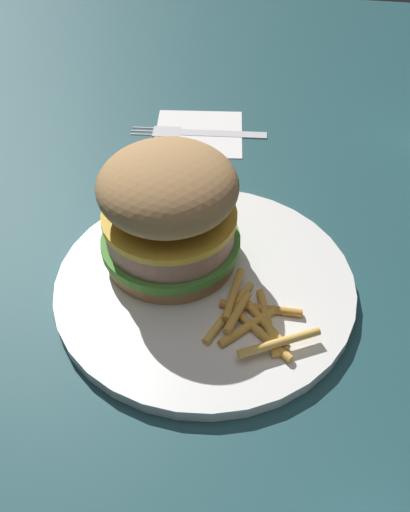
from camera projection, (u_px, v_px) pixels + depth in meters
name	position (u px, v px, depth m)	size (l,w,h in m)	color
ground_plane	(185.00, 311.00, 0.50)	(1.60, 1.60, 0.00)	#1E474C
plate	(205.00, 284.00, 0.51)	(0.27, 0.27, 0.01)	white
sandwich	(169.00, 210.00, 0.49)	(0.13, 0.13, 0.11)	tan
fries_pile	(254.00, 319.00, 0.47)	(0.10, 0.10, 0.01)	#E5B251
napkin	(199.00, 133.00, 0.71)	(0.11, 0.11, 0.00)	white
fork	(197.00, 131.00, 0.71)	(0.17, 0.03, 0.00)	silver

